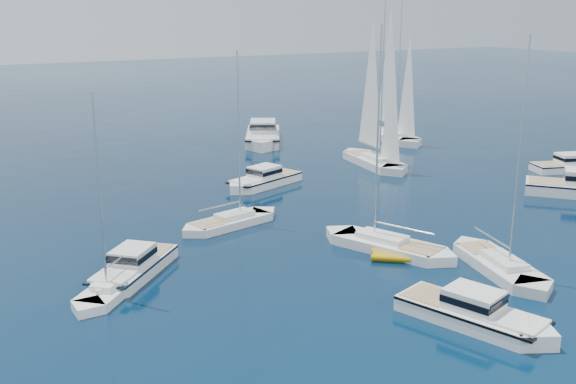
# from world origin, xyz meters

# --- Properties ---
(ground) EXTENTS (400.00, 400.00, 0.00)m
(ground) POSITION_xyz_m (0.00, 0.00, 0.00)
(ground) COLOR #082C4C
(ground) RESTS_ON ground
(motor_cruiser_near) EXTENTS (5.79, 10.04, 2.52)m
(motor_cruiser_near) POSITION_xyz_m (-2.30, 2.39, 0.00)
(motor_cruiser_near) COLOR white
(motor_cruiser_near) RESTS_ON ground
(motor_cruiser_left) EXTENTS (8.39, 8.55, 2.41)m
(motor_cruiser_left) POSITION_xyz_m (-16.52, 18.26, 0.00)
(motor_cruiser_left) COLOR silver
(motor_cruiser_left) RESTS_ON ground
(motor_cruiser_centre) EXTENTS (9.79, 5.93, 2.46)m
(motor_cruiser_centre) POSITION_xyz_m (1.29, 34.47, 0.00)
(motor_cruiser_centre) COLOR white
(motor_cruiser_centre) RESTS_ON ground
(motor_cruiser_far_r) EXTENTS (9.49, 5.59, 2.38)m
(motor_cruiser_far_r) POSITION_xyz_m (32.50, 24.11, 0.00)
(motor_cruiser_far_r) COLOR white
(motor_cruiser_far_r) RESTS_ON ground
(motor_cruiser_distant) EXTENTS (10.23, 14.09, 3.61)m
(motor_cruiser_distant) POSITION_xyz_m (11.23, 53.74, 0.00)
(motor_cruiser_distant) COLOR silver
(motor_cruiser_distant) RESTS_ON ground
(sailboat_fore) EXTENTS (5.46, 11.07, 15.75)m
(sailboat_fore) POSITION_xyz_m (4.72, 7.41, 0.00)
(sailboat_fore) COLOR silver
(sailboat_fore) RESTS_ON ground
(sailboat_mid_r) EXTENTS (6.89, 11.31, 16.25)m
(sailboat_mid_r) POSITION_xyz_m (0.71, 14.12, 0.00)
(sailboat_mid_r) COLOR white
(sailboat_mid_r) RESTS_ON ground
(sailboat_mid_l) EXTENTS (7.53, 7.81, 12.66)m
(sailboat_mid_l) POSITION_xyz_m (-18.17, 16.48, 0.00)
(sailboat_mid_l) COLOR white
(sailboat_mid_l) RESTS_ON ground
(sailboat_centre) EXTENTS (9.89, 4.62, 14.08)m
(sailboat_centre) POSITION_xyz_m (-6.61, 24.72, 0.00)
(sailboat_centre) COLOR silver
(sailboat_centre) RESTS_ON ground
(sailboat_sails_r) EXTENTS (4.84, 12.77, 18.30)m
(sailboat_sails_r) POSITION_xyz_m (15.92, 36.44, 0.00)
(sailboat_sails_r) COLOR silver
(sailboat_sails_r) RESTS_ON ground
(sailboat_sails_far) EXTENTS (5.14, 13.56, 19.44)m
(sailboat_sails_far) POSITION_xyz_m (26.69, 47.34, 0.00)
(sailboat_sails_far) COLOR white
(sailboat_sails_far) RESTS_ON ground
(tender_yellow) EXTENTS (3.52, 3.33, 0.95)m
(tender_yellow) POSITION_xyz_m (-0.09, 12.44, 0.00)
(tender_yellow) COLOR #C48E0B
(tender_yellow) RESTS_ON ground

